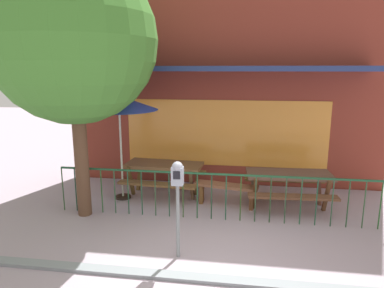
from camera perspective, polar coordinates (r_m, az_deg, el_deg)
ground at (r=5.64m, az=3.10°, el=-19.49°), size 40.00×40.00×0.00m
pub_storefront at (r=8.96m, az=5.81°, el=11.94°), size 7.88×1.43×5.87m
patio_fence_front at (r=6.89m, az=4.46°, el=-7.29°), size 6.64×0.04×0.97m
picnic_table_left at (r=8.25m, az=-4.64°, el=-4.32°), size 1.90×1.50×0.79m
picnic_table_right at (r=7.79m, az=15.67°, el=-5.77°), size 1.87×1.46×0.79m
patio_umbrella at (r=7.85m, az=-11.98°, el=6.55°), size 1.73×1.73×2.40m
patio_bench at (r=7.71m, az=5.63°, el=-7.57°), size 1.43×0.57×0.48m
parking_meter_near at (r=5.35m, az=-2.41°, el=-6.67°), size 0.18×0.17×1.59m
street_tree at (r=7.10m, az=-19.08°, el=15.87°), size 3.19×3.19×5.10m
curb_edge at (r=5.32m, az=2.70°, el=-21.64°), size 11.03×0.20×0.11m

